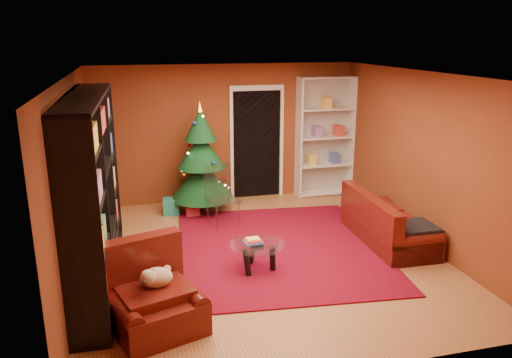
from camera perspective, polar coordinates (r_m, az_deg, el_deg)
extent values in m
cube|color=brown|center=(7.40, 0.76, -8.86)|extent=(5.00, 5.50, 0.05)
cube|color=silver|center=(6.73, 0.85, 12.06)|extent=(5.00, 5.50, 0.05)
cube|color=brown|center=(9.59, -3.46, 5.25)|extent=(5.00, 0.05, 2.60)
cube|color=brown|center=(6.78, -20.30, -0.31)|extent=(0.05, 5.50, 2.60)
cube|color=brown|center=(7.96, 18.67, 2.18)|extent=(0.05, 5.50, 2.60)
cube|color=maroon|center=(7.62, 2.65, -7.83)|extent=(3.28, 3.73, 0.02)
cube|color=#1A7870|center=(9.12, -9.68, -3.09)|extent=(0.30, 0.30, 0.28)
cube|color=#A12330|center=(8.97, -7.29, -3.45)|extent=(0.25, 0.25, 0.24)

